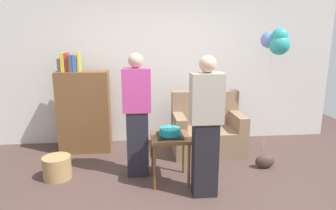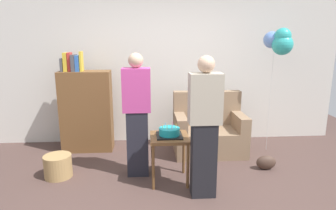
# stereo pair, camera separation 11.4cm
# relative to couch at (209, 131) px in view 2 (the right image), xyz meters

# --- Properties ---
(ground_plane) EXTENTS (8.00, 8.00, 0.00)m
(ground_plane) POSITION_rel_couch_xyz_m (-0.62, -1.37, -0.34)
(ground_plane) COLOR #4C3833
(wall_back) EXTENTS (6.00, 0.10, 2.70)m
(wall_back) POSITION_rel_couch_xyz_m (-0.62, 0.68, 1.01)
(wall_back) COLOR silver
(wall_back) RESTS_ON ground_plane
(couch) EXTENTS (1.10, 0.70, 0.96)m
(couch) POSITION_rel_couch_xyz_m (0.00, 0.00, 0.00)
(couch) COLOR #8C7054
(couch) RESTS_ON ground_plane
(bookshelf) EXTENTS (0.80, 0.36, 1.61)m
(bookshelf) POSITION_rel_couch_xyz_m (-1.96, 0.23, 0.34)
(bookshelf) COLOR brown
(bookshelf) RESTS_ON ground_plane
(side_table) EXTENTS (0.48, 0.48, 0.61)m
(side_table) POSITION_rel_couch_xyz_m (-0.71, -0.95, 0.17)
(side_table) COLOR brown
(side_table) RESTS_ON ground_plane
(birthday_cake) EXTENTS (0.32, 0.32, 0.17)m
(birthday_cake) POSITION_rel_couch_xyz_m (-0.71, -0.95, 0.32)
(birthday_cake) COLOR black
(birthday_cake) RESTS_ON side_table
(person_blowing_candles) EXTENTS (0.36, 0.22, 1.63)m
(person_blowing_candles) POSITION_rel_couch_xyz_m (-1.11, -0.73, 0.49)
(person_blowing_candles) COLOR #23232D
(person_blowing_candles) RESTS_ON ground_plane
(person_holding_cake) EXTENTS (0.36, 0.22, 1.63)m
(person_holding_cake) POSITION_rel_couch_xyz_m (-0.34, -1.33, 0.49)
(person_holding_cake) COLOR black
(person_holding_cake) RESTS_ON ground_plane
(wicker_basket) EXTENTS (0.36, 0.36, 0.30)m
(wicker_basket) POSITION_rel_couch_xyz_m (-2.17, -0.74, -0.19)
(wicker_basket) COLOR #A88451
(wicker_basket) RESTS_ON ground_plane
(handbag) EXTENTS (0.28, 0.14, 0.20)m
(handbag) POSITION_rel_couch_xyz_m (0.68, -0.71, -0.24)
(handbag) COLOR #473328
(handbag) RESTS_ON ground_plane
(balloon_bunch) EXTENTS (0.40, 0.43, 1.96)m
(balloon_bunch) POSITION_rel_couch_xyz_m (1.05, 0.00, 1.42)
(balloon_bunch) COLOR silver
(balloon_bunch) RESTS_ON ground_plane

